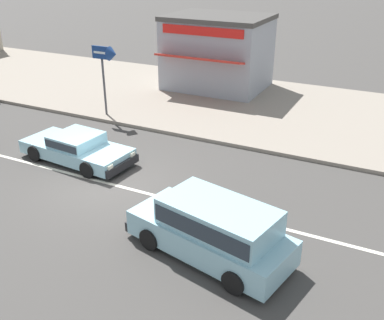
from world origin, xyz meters
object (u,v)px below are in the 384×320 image
arrow_signboard (110,58)px  shopfront_mid_block (218,52)px  sedan_pale_blue_1 (77,147)px  minivan_pale_blue_5 (213,228)px

arrow_signboard → shopfront_mid_block: bearing=70.4°
sedan_pale_blue_1 → shopfront_mid_block: 11.10m
sedan_pale_blue_1 → minivan_pale_blue_5: size_ratio=0.96×
shopfront_mid_block → sedan_pale_blue_1: bearing=-94.7°
sedan_pale_blue_1 → arrow_signboard: (-1.46, 4.35, 2.31)m
sedan_pale_blue_1 → arrow_signboard: size_ratio=1.41×
minivan_pale_blue_5 → sedan_pale_blue_1: bearing=156.4°
minivan_pale_blue_5 → arrow_signboard: 11.30m
minivan_pale_blue_5 → shopfront_mid_block: shopfront_mid_block is taller
minivan_pale_blue_5 → shopfront_mid_block: (-5.99, 13.96, 1.26)m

